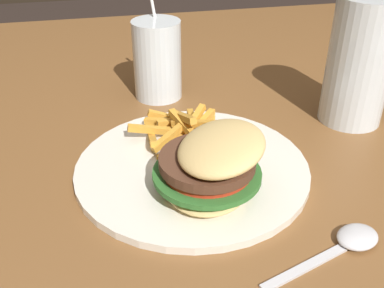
# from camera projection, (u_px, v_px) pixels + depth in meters

# --- Properties ---
(dining_table) EXTENTS (1.64, 1.03, 0.71)m
(dining_table) POSITION_uv_depth(u_px,v_px,m) (291.00, 260.00, 0.60)
(dining_table) COLOR brown
(dining_table) RESTS_ON ground_plane
(meal_plate_near) EXTENTS (0.30, 0.30, 0.09)m
(meal_plate_near) POSITION_uv_depth(u_px,v_px,m) (200.00, 164.00, 0.55)
(meal_plate_near) COLOR silver
(meal_plate_near) RESTS_ON dining_table
(beer_glass) EXTENTS (0.09, 0.09, 0.19)m
(beer_glass) POSITION_uv_depth(u_px,v_px,m) (359.00, 65.00, 0.66)
(beer_glass) COLOR silver
(beer_glass) RESTS_ON dining_table
(juice_glass) EXTENTS (0.08, 0.08, 0.16)m
(juice_glass) POSITION_uv_depth(u_px,v_px,m) (157.00, 63.00, 0.75)
(juice_glass) COLOR silver
(juice_glass) RESTS_ON dining_table
(spoon) EXTENTS (0.07, 0.15, 0.01)m
(spoon) POSITION_uv_depth(u_px,v_px,m) (351.00, 240.00, 0.47)
(spoon) COLOR silver
(spoon) RESTS_ON dining_table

